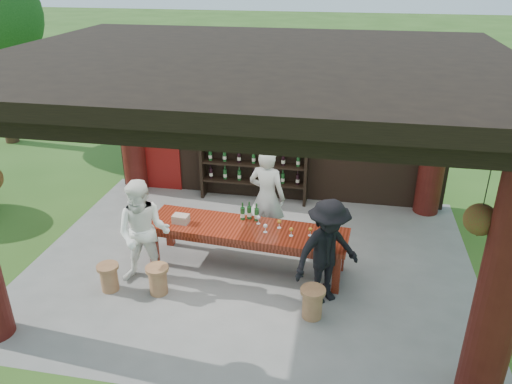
% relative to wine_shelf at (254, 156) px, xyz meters
% --- Properties ---
extents(ground, '(90.00, 90.00, 0.00)m').
position_rel_wine_shelf_xyz_m(ground, '(0.44, -2.45, -1.01)').
color(ground, '#2D5119').
rests_on(ground, ground).
extents(pavilion, '(7.50, 6.00, 3.60)m').
position_rel_wine_shelf_xyz_m(pavilion, '(0.42, -2.02, 1.12)').
color(pavilion, slate).
rests_on(pavilion, ground).
extents(wine_shelf, '(2.27, 0.35, 2.00)m').
position_rel_wine_shelf_xyz_m(wine_shelf, '(0.00, 0.00, 0.00)').
color(wine_shelf, black).
rests_on(wine_shelf, ground).
extents(tasting_table, '(3.36, 1.11, 0.75)m').
position_rel_wine_shelf_xyz_m(tasting_table, '(0.38, -2.58, -0.37)').
color(tasting_table, '#4F180B').
rests_on(tasting_table, ground).
extents(stool_near_left, '(0.36, 0.36, 0.47)m').
position_rel_wine_shelf_xyz_m(stool_near_left, '(-0.82, -3.55, -0.76)').
color(stool_near_left, brown).
rests_on(stool_near_left, ground).
extents(stool_near_right, '(0.37, 0.37, 0.48)m').
position_rel_wine_shelf_xyz_m(stool_near_right, '(1.57, -3.69, -0.75)').
color(stool_near_right, brown).
rests_on(stool_near_right, ground).
extents(stool_far_left, '(0.34, 0.34, 0.45)m').
position_rel_wine_shelf_xyz_m(stool_far_left, '(-1.60, -3.62, -0.77)').
color(stool_far_left, brown).
rests_on(stool_far_left, ground).
extents(host, '(0.75, 0.57, 1.84)m').
position_rel_wine_shelf_xyz_m(host, '(0.57, -1.74, -0.09)').
color(host, silver).
rests_on(host, ground).
extents(guest_woman, '(0.94, 0.78, 1.74)m').
position_rel_wine_shelf_xyz_m(guest_woman, '(-1.10, -3.27, -0.14)').
color(guest_woman, white).
rests_on(guest_woman, ground).
extents(guest_man, '(1.23, 1.16, 1.67)m').
position_rel_wine_shelf_xyz_m(guest_man, '(1.72, -3.24, -0.17)').
color(guest_man, black).
rests_on(guest_man, ground).
extents(table_bottles, '(0.32, 0.13, 0.31)m').
position_rel_wine_shelf_xyz_m(table_bottles, '(0.37, -2.30, -0.10)').
color(table_bottles, '#194C1E').
rests_on(table_bottles, tasting_table).
extents(table_glasses, '(0.94, 0.36, 0.15)m').
position_rel_wine_shelf_xyz_m(table_glasses, '(0.94, -2.59, -0.18)').
color(table_glasses, silver).
rests_on(table_glasses, tasting_table).
extents(napkin_basket, '(0.27, 0.20, 0.14)m').
position_rel_wine_shelf_xyz_m(napkin_basket, '(-0.72, -2.62, -0.19)').
color(napkin_basket, '#BF6672').
rests_on(napkin_basket, tasting_table).
extents(shrubs, '(21.15, 8.59, 1.36)m').
position_rel_wine_shelf_xyz_m(shrubs, '(3.70, -1.71, -0.45)').
color(shrubs, '#194C14').
rests_on(shrubs, ground).
extents(trees, '(20.10, 11.43, 4.80)m').
position_rel_wine_shelf_xyz_m(trees, '(3.73, -1.10, 2.36)').
color(trees, '#3F2819').
rests_on(trees, ground).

